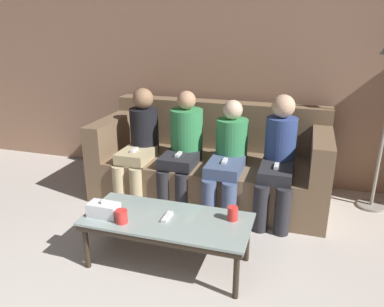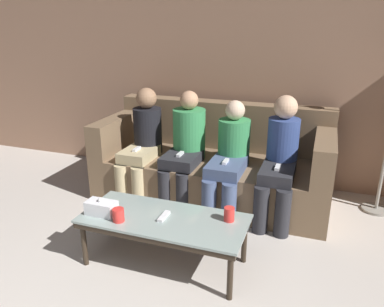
{
  "view_description": "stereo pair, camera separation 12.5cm",
  "coord_description": "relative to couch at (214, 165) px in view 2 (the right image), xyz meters",
  "views": [
    {
      "loc": [
        0.87,
        -0.52,
        1.7
      ],
      "look_at": [
        0.0,
        2.28,
        0.67
      ],
      "focal_mm": 35.0,
      "sensor_mm": 36.0,
      "label": 1
    },
    {
      "loc": [
        0.99,
        -0.49,
        1.7
      ],
      "look_at": [
        0.0,
        2.28,
        0.67
      ],
      "focal_mm": 35.0,
      "sensor_mm": 36.0,
      "label": 2
    }
  ],
  "objects": [
    {
      "name": "cup_near_left",
      "position": [
        -0.28,
        -1.42,
        0.1
      ],
      "size": [
        0.08,
        0.08,
        0.1
      ],
      "color": "red",
      "rests_on": "coffee_table"
    },
    {
      "name": "tissue_box",
      "position": [
        -0.45,
        -1.37,
        0.11
      ],
      "size": [
        0.22,
        0.12,
        0.13
      ],
      "color": "white",
      "rests_on": "coffee_table"
    },
    {
      "name": "coffee_table",
      "position": [
        0.0,
        -1.27,
        0.02
      ],
      "size": [
        1.19,
        0.53,
        0.38
      ],
      "color": "#8C9E99",
      "rests_on": "ground_plane"
    },
    {
      "name": "seated_person_mid_right",
      "position": [
        0.23,
        -0.26,
        0.22
      ],
      "size": [
        0.31,
        0.71,
        1.03
      ],
      "color": "#47567A",
      "rests_on": "ground_plane"
    },
    {
      "name": "couch",
      "position": [
        0.0,
        0.0,
        0.0
      ],
      "size": [
        2.26,
        0.98,
        0.91
      ],
      "color": "brown",
      "rests_on": "ground_plane"
    },
    {
      "name": "game_remote",
      "position": [
        0.0,
        -1.27,
        0.06
      ],
      "size": [
        0.04,
        0.15,
        0.02
      ],
      "color": "white",
      "rests_on": "coffee_table"
    },
    {
      "name": "wall_back",
      "position": [
        0.0,
        0.55,
        0.97
      ],
      "size": [
        12.0,
        0.06,
        2.6
      ],
      "color": "#9E755B",
      "rests_on": "ground_plane"
    },
    {
      "name": "cup_near_right",
      "position": [
        0.45,
        -1.15,
        0.11
      ],
      "size": [
        0.07,
        0.07,
        0.1
      ],
      "color": "red",
      "rests_on": "coffee_table"
    },
    {
      "name": "seated_person_mid_left",
      "position": [
        -0.23,
        -0.22,
        0.25
      ],
      "size": [
        0.32,
        0.64,
        1.09
      ],
      "color": "#28282D",
      "rests_on": "ground_plane"
    },
    {
      "name": "seated_person_right_end",
      "position": [
        0.68,
        -0.25,
        0.25
      ],
      "size": [
        0.31,
        0.67,
        1.1
      ],
      "color": "#28282D",
      "rests_on": "ground_plane"
    },
    {
      "name": "seated_person_left_end",
      "position": [
        -0.68,
        -0.24,
        0.25
      ],
      "size": [
        0.31,
        0.63,
        1.09
      ],
      "color": "tan",
      "rests_on": "ground_plane"
    }
  ]
}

